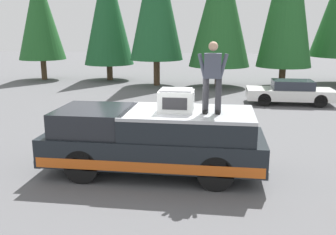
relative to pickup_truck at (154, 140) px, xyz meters
The scene contains 8 objects.
ground_plane 0.89m from the pickup_truck, ahead, with size 90.00×90.00×0.00m, color #565659.
pickup_truck is the anchor object (origin of this frame).
compressor_unit 1.20m from the pickup_truck, 98.99° to the right, with size 0.65×0.84×0.56m.
person_on_truck_bed 2.21m from the pickup_truck, 95.21° to the right, with size 0.29×0.72×1.69m.
parked_car_white 10.89m from the pickup_truck, 27.41° to the right, with size 1.64×4.10×1.16m.
conifer_center_left 15.38m from the pickup_truck, ahead, with size 3.74×3.74×8.62m.
conifer_right 18.23m from the pickup_truck, 20.09° to the left, with size 3.41×3.41×8.41m.
conifer_far_right 19.87m from the pickup_truck, 33.58° to the left, with size 3.20×3.20×7.61m.
Camera 1 is at (-9.18, -1.63, 3.67)m, focal length 40.27 mm.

